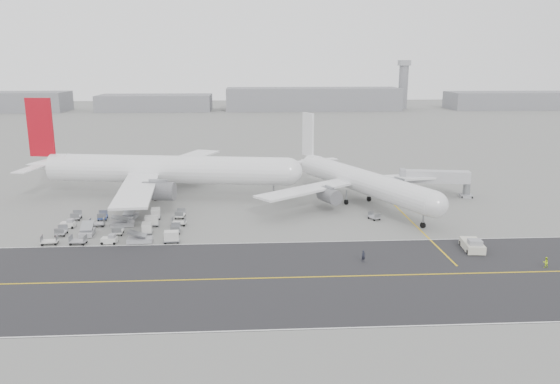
{
  "coord_description": "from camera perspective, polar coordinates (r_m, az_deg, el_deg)",
  "views": [
    {
      "loc": [
        -1.98,
        -92.25,
        30.83
      ],
      "look_at": [
        4.22,
        12.0,
        5.65
      ],
      "focal_mm": 35.0,
      "sensor_mm": 36.0,
      "label": 1
    }
  ],
  "objects": [
    {
      "name": "jet_bridge",
      "position": [
        131.26,
        15.97,
        1.41
      ],
      "size": [
        16.92,
        5.85,
        6.31
      ],
      "rotation": [
        0.0,
        0.0,
        -0.17
      ],
      "color": "gray",
      "rests_on": "ground"
    },
    {
      "name": "stray_dolly",
      "position": [
        110.53,
        9.79,
        -2.84
      ],
      "size": [
        2.37,
        2.81,
        1.48
      ],
      "primitive_type": null,
      "rotation": [
        0.0,
        0.0,
        0.44
      ],
      "color": "silver",
      "rests_on": "ground"
    },
    {
      "name": "ground_crew_b",
      "position": [
        93.39,
        26.01,
        -6.61
      ],
      "size": [
        0.84,
        0.67,
        1.67
      ],
      "primitive_type": "imported",
      "rotation": [
        0.0,
        0.0,
        3.1
      ],
      "color": "#C1E61B",
      "rests_on": "ground"
    },
    {
      "name": "airliner_b",
      "position": [
        121.36,
        8.27,
        1.23
      ],
      "size": [
        48.44,
        49.59,
        18.12
      ],
      "rotation": [
        0.0,
        0.0,
        0.42
      ],
      "color": "white",
      "rests_on": "ground"
    },
    {
      "name": "ground",
      "position": [
        97.28,
        -2.07,
        -4.93
      ],
      "size": [
        700.0,
        700.0,
        0.0
      ],
      "primitive_type": "plane",
      "color": "gray",
      "rests_on": "ground"
    },
    {
      "name": "control_tower",
      "position": [
        371.8,
        12.76,
        10.98
      ],
      "size": [
        7.0,
        7.0,
        31.25
      ],
      "color": "gray",
      "rests_on": "ground"
    },
    {
      "name": "horizon_buildings",
      "position": [
        355.04,
        1.8,
        8.57
      ],
      "size": [
        520.0,
        28.0,
        28.0
      ],
      "primitive_type": null,
      "color": "gray",
      "rests_on": "ground"
    },
    {
      "name": "ground_crew_a",
      "position": [
        87.17,
        8.71,
        -6.65
      ],
      "size": [
        0.82,
        0.7,
        1.91
      ],
      "primitive_type": "imported",
      "rotation": [
        0.0,
        0.0,
        0.42
      ],
      "color": "black",
      "rests_on": "ground"
    },
    {
      "name": "gse_cluster",
      "position": [
        106.4,
        -16.33,
        -3.85
      ],
      "size": [
        28.91,
        22.94,
        2.15
      ],
      "primitive_type": null,
      "rotation": [
        0.0,
        0.0,
        0.01
      ],
      "color": "#99999E",
      "rests_on": "ground"
    },
    {
      "name": "airliner_a",
      "position": [
        128.54,
        -12.3,
        2.33
      ],
      "size": [
        65.21,
        64.04,
        22.61
      ],
      "rotation": [
        0.0,
        0.0,
        1.41
      ],
      "color": "white",
      "rests_on": "ground"
    },
    {
      "name": "taxiway",
      "position": [
        80.71,
        1.86,
        -8.9
      ],
      "size": [
        220.0,
        59.0,
        0.03
      ],
      "color": "#2C2C2F",
      "rests_on": "ground"
    },
    {
      "name": "pushback_tug",
      "position": [
        96.75,
        19.48,
        -5.26
      ],
      "size": [
        3.53,
        7.92,
        2.23
      ],
      "rotation": [
        0.0,
        0.0,
        -0.12
      ],
      "color": "beige",
      "rests_on": "ground"
    }
  ]
}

